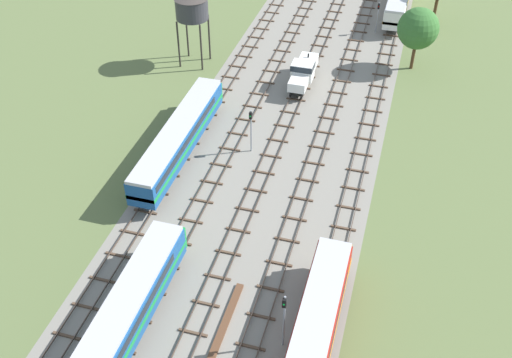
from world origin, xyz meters
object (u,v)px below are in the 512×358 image
object	(u,v)px
shunter_loco_centre_left_midfar	(303,71)
signal_post_mid	(284,316)
diesel_railcar_far_left_mid	(179,137)
signal_post_nearest	(378,14)
diesel_railcar_left_nearest	(118,327)
diesel_railcar_centre_right_near	(310,350)
signal_post_near	(251,126)
water_tower	(192,7)

from	to	relation	value
shunter_loco_centre_left_midfar	signal_post_mid	xyz separation A→B (m)	(7.06, -38.88, 1.60)
diesel_railcar_far_left_mid	signal_post_nearest	size ratio (longest dim) A/B	4.42
shunter_loco_centre_left_midfar	diesel_railcar_far_left_mid	bearing A→B (deg)	-117.07
diesel_railcar_far_left_mid	signal_post_nearest	world-z (taller)	signal_post_nearest
diesel_railcar_left_nearest	diesel_railcar_far_left_mid	xyz separation A→B (m)	(-4.71, 24.09, 0.00)
diesel_railcar_left_nearest	diesel_railcar_centre_right_near	distance (m)	14.25
diesel_railcar_left_nearest	diesel_railcar_centre_right_near	xyz separation A→B (m)	(14.12, 1.93, 0.00)
diesel_railcar_far_left_mid	signal_post_near	size ratio (longest dim) A/B	3.93
diesel_railcar_far_left_mid	signal_post_near	xyz separation A→B (m)	(7.06, 3.03, 0.72)
shunter_loco_centre_left_midfar	water_tower	world-z (taller)	water_tower
diesel_railcar_centre_right_near	signal_post_mid	bearing A→B (deg)	144.38
diesel_railcar_far_left_mid	diesel_railcar_left_nearest	bearing A→B (deg)	-78.95
signal_post_nearest	signal_post_mid	size ratio (longest dim) A/B	0.81
water_tower	signal_post_nearest	distance (m)	27.79
signal_post_mid	signal_post_nearest	bearing A→B (deg)	90.00
diesel_railcar_left_nearest	water_tower	distance (m)	45.90
diesel_railcar_left_nearest	signal_post_nearest	size ratio (longest dim) A/B	4.42
diesel_railcar_left_nearest	signal_post_mid	size ratio (longest dim) A/B	3.59
diesel_railcar_far_left_mid	signal_post_mid	bearing A→B (deg)	-51.19
diesel_railcar_far_left_mid	shunter_loco_centre_left_midfar	size ratio (longest dim) A/B	2.42
signal_post_mid	diesel_railcar_left_nearest	bearing A→B (deg)	-162.91
diesel_railcar_centre_right_near	signal_post_mid	distance (m)	3.06
diesel_railcar_centre_right_near	diesel_railcar_far_left_mid	distance (m)	29.07
shunter_loco_centre_left_midfar	signal_post_mid	size ratio (longest dim) A/B	1.48
diesel_railcar_far_left_mid	signal_post_mid	distance (m)	26.29
water_tower	signal_post_near	xyz separation A→B (m)	(12.89, -17.25, -4.54)
signal_post_mid	shunter_loco_centre_left_midfar	bearing A→B (deg)	100.29
signal_post_near	water_tower	bearing A→B (deg)	126.78
diesel_railcar_left_nearest	signal_post_nearest	world-z (taller)	signal_post_nearest
signal_post_nearest	water_tower	bearing A→B (deg)	-144.60
diesel_railcar_centre_right_near	signal_post_near	size ratio (longest dim) A/B	3.93
diesel_railcar_left_nearest	signal_post_mid	bearing A→B (deg)	17.09
water_tower	signal_post_mid	size ratio (longest dim) A/B	1.67
diesel_railcar_centre_right_near	shunter_loco_centre_left_midfar	xyz separation A→B (m)	(-9.41, 40.57, -0.59)
water_tower	signal_post_near	world-z (taller)	water_tower
diesel_railcar_far_left_mid	diesel_railcar_centre_right_near	bearing A→B (deg)	-49.66
shunter_loco_centre_left_midfar	signal_post_near	bearing A→B (deg)	-98.69
diesel_railcar_centre_right_near	signal_post_near	distance (m)	27.80
signal_post_nearest	diesel_railcar_far_left_mid	bearing A→B (deg)	-114.51
diesel_railcar_left_nearest	signal_post_near	bearing A→B (deg)	85.04
signal_post_nearest	diesel_railcar_centre_right_near	bearing A→B (deg)	-87.69
diesel_railcar_centre_right_near	signal_post_nearest	size ratio (longest dim) A/B	4.42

